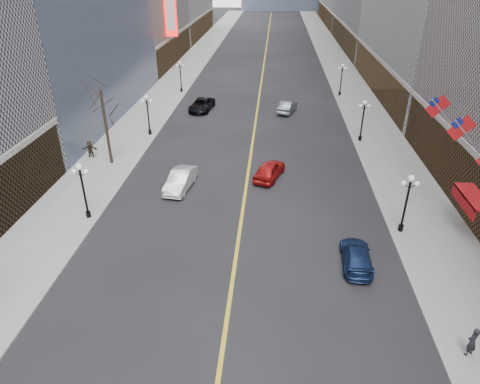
% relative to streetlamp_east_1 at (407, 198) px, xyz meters
% --- Properties ---
extents(sidewalk_east, '(6.00, 230.00, 0.15)m').
position_rel_streetlamp_east_1_xyz_m(sidewalk_east, '(2.20, 40.00, -2.83)').
color(sidewalk_east, gray).
rests_on(sidewalk_east, ground).
extents(sidewalk_west, '(6.00, 230.00, 0.15)m').
position_rel_streetlamp_east_1_xyz_m(sidewalk_west, '(-25.80, 40.00, -2.83)').
color(sidewalk_west, gray).
rests_on(sidewalk_west, ground).
extents(lane_line, '(0.25, 200.00, 0.02)m').
position_rel_streetlamp_east_1_xyz_m(lane_line, '(-11.80, 50.00, -2.89)').
color(lane_line, gold).
rests_on(lane_line, ground).
extents(streetlamp_east_1, '(1.26, 0.44, 4.52)m').
position_rel_streetlamp_east_1_xyz_m(streetlamp_east_1, '(0.00, 0.00, 0.00)').
color(streetlamp_east_1, black).
rests_on(streetlamp_east_1, sidewalk_east).
extents(streetlamp_east_2, '(1.26, 0.44, 4.52)m').
position_rel_streetlamp_east_1_xyz_m(streetlamp_east_2, '(0.00, 18.00, 0.00)').
color(streetlamp_east_2, black).
rests_on(streetlamp_east_2, sidewalk_east).
extents(streetlamp_east_3, '(1.26, 0.44, 4.52)m').
position_rel_streetlamp_east_1_xyz_m(streetlamp_east_3, '(0.00, 36.00, 0.00)').
color(streetlamp_east_3, black).
rests_on(streetlamp_east_3, sidewalk_east).
extents(streetlamp_west_1, '(1.26, 0.44, 4.52)m').
position_rel_streetlamp_east_1_xyz_m(streetlamp_west_1, '(-23.60, 0.00, 0.00)').
color(streetlamp_west_1, black).
rests_on(streetlamp_west_1, sidewalk_west).
extents(streetlamp_west_2, '(1.26, 0.44, 4.52)m').
position_rel_streetlamp_east_1_xyz_m(streetlamp_west_2, '(-23.60, 18.00, 0.00)').
color(streetlamp_west_2, black).
rests_on(streetlamp_west_2, sidewalk_west).
extents(streetlamp_west_3, '(1.26, 0.44, 4.52)m').
position_rel_streetlamp_east_1_xyz_m(streetlamp_west_3, '(-23.60, 36.00, 0.00)').
color(streetlamp_west_3, black).
rests_on(streetlamp_west_3, sidewalk_west).
extents(flag_4, '(2.87, 0.12, 2.87)m').
position_rel_streetlamp_east_1_xyz_m(flag_4, '(3.51, 2.00, 4.39)').
color(flag_4, '#B2B2B7').
rests_on(flag_4, ground).
extents(flag_5, '(2.87, 0.12, 2.87)m').
position_rel_streetlamp_east_1_xyz_m(flag_5, '(3.51, 7.00, 4.39)').
color(flag_5, '#B2B2B7').
rests_on(flag_5, ground).
extents(awning_c, '(1.40, 4.00, 0.93)m').
position_rel_streetlamp_east_1_xyz_m(awning_c, '(4.30, -0.00, 0.18)').
color(awning_c, maroon).
rests_on(awning_c, ground).
extents(tree_west_far, '(3.60, 3.60, 7.92)m').
position_rel_streetlamp_east_1_xyz_m(tree_west_far, '(-25.30, 10.00, 3.34)').
color(tree_west_far, '#2D231C').
rests_on(tree_west_far, sidewalk_west).
extents(car_nb_mid, '(2.32, 5.06, 1.61)m').
position_rel_streetlamp_east_1_xyz_m(car_nb_mid, '(-17.49, 5.53, -2.10)').
color(car_nb_mid, silver).
rests_on(car_nb_mid, ground).
extents(car_nb_far, '(3.20, 5.79, 1.53)m').
position_rel_streetlamp_east_1_xyz_m(car_nb_far, '(-19.17, 27.69, -2.13)').
color(car_nb_far, black).
rests_on(car_nb_far, ground).
extents(car_sb_near, '(2.06, 4.64, 1.32)m').
position_rel_streetlamp_east_1_xyz_m(car_sb_near, '(-3.88, -4.10, -2.24)').
color(car_sb_near, '#14244C').
rests_on(car_sb_near, ground).
extents(car_sb_mid, '(3.25, 5.05, 1.60)m').
position_rel_streetlamp_east_1_xyz_m(car_sb_mid, '(-9.80, 8.23, -2.10)').
color(car_sb_mid, '#9F1111').
rests_on(car_sb_mid, ground).
extents(car_sb_far, '(2.80, 4.91, 1.53)m').
position_rel_streetlamp_east_1_xyz_m(car_sb_far, '(-7.84, 27.76, -2.14)').
color(car_sb_far, '#555A5D').
rests_on(car_sb_far, ground).
extents(ped_ne_corner, '(0.79, 0.72, 1.75)m').
position_rel_streetlamp_east_1_xyz_m(ped_ne_corner, '(0.60, -11.23, -1.87)').
color(ped_ne_corner, black).
rests_on(ped_ne_corner, sidewalk_east).
extents(ped_west_far, '(1.60, 0.52, 1.71)m').
position_rel_streetlamp_east_1_xyz_m(ped_west_far, '(-27.81, 11.17, -1.90)').
color(ped_west_far, '#2E2419').
rests_on(ped_west_far, sidewalk_west).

